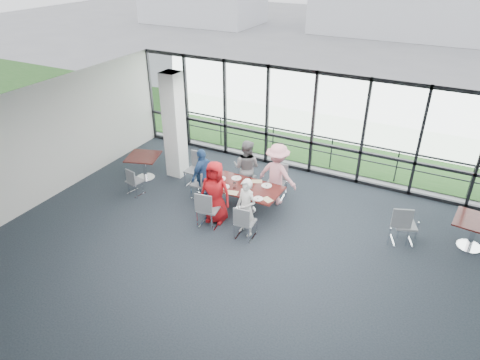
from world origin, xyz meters
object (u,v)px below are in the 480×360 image
at_px(diner_near_left, 215,192).
at_px(diner_near_right, 246,208).
at_px(diner_far_left, 246,168).
at_px(diner_far_right, 277,174).
at_px(chair_main_end, 199,184).
at_px(side_table_right, 476,225).
at_px(chair_main_fl, 246,177).
at_px(chair_main_nr, 246,222).
at_px(chair_spare_r, 405,225).
at_px(main_table, 245,191).
at_px(structural_column, 174,126).
at_px(side_table_left, 143,159).
at_px(chair_main_nl, 209,209).
at_px(chair_spare_lb, 195,171).
at_px(diner_end, 203,174).
at_px(chair_main_fr, 276,183).
at_px(chair_spare_la, 135,181).

distance_m(diner_near_left, diner_near_right, 0.97).
relative_size(diner_far_left, diner_far_right, 0.94).
bearing_deg(diner_near_right, chair_main_end, 168.91).
xyz_separation_m(side_table_right, chair_main_fl, (-5.90, -0.08, -0.18)).
bearing_deg(chair_main_nr, diner_far_right, 84.38).
relative_size(diner_near_left, chair_spare_r, 1.68).
bearing_deg(chair_main_nr, main_table, 112.46).
bearing_deg(structural_column, diner_far_right, -2.47).
height_order(diner_near_right, chair_main_nr, diner_near_right).
bearing_deg(diner_far_left, side_table_left, 7.47).
relative_size(chair_main_nl, chair_spare_lb, 0.97).
bearing_deg(diner_end, structural_column, -113.40).
height_order(diner_near_left, chair_spare_r, diner_near_left).
xyz_separation_m(chair_main_fr, chair_spare_r, (3.52, -0.47, 0.01)).
bearing_deg(chair_main_fl, side_table_right, -167.88).
height_order(diner_far_left, diner_end, diner_far_left).
height_order(diner_far_right, diner_end, diner_far_right).
xyz_separation_m(diner_far_left, chair_main_nl, (-0.12, -1.85, -0.34)).
bearing_deg(diner_far_right, chair_spare_r, -176.91).
xyz_separation_m(diner_near_right, chair_spare_r, (3.50, 1.40, -0.25)).
bearing_deg(chair_spare_la, diner_far_right, 32.54).
distance_m(chair_spare_la, chair_spare_lb, 1.73).
distance_m(diner_far_left, chair_spare_lb, 1.59).
bearing_deg(chair_main_fl, diner_far_left, 137.05).
relative_size(structural_column, diner_end, 2.11).
height_order(side_table_left, chair_main_end, chair_main_end).
relative_size(side_table_right, chair_spare_r, 1.04).
distance_m(diner_far_left, chair_main_nr, 2.15).
distance_m(diner_near_left, chair_main_nr, 1.13).
xyz_separation_m(diner_end, chair_spare_la, (-1.86, -0.69, -0.35)).
relative_size(diner_near_right, diner_far_left, 0.91).
bearing_deg(side_table_right, main_table, -169.17).
xyz_separation_m(side_table_left, chair_main_end, (2.08, -0.19, -0.22)).
xyz_separation_m(structural_column, diner_near_right, (3.29, -1.83, -0.85)).
height_order(diner_near_right, chair_spare_r, diner_near_right).
relative_size(diner_far_left, diner_end, 1.08).
bearing_deg(main_table, diner_far_right, 56.64).
distance_m(chair_main_nl, chair_main_fl, 1.96).
bearing_deg(main_table, chair_main_nl, -115.21).
height_order(side_table_right, chair_main_fl, chair_main_fl).
relative_size(chair_spare_la, chair_spare_r, 0.82).
bearing_deg(diner_near_right, side_table_right, 36.00).
distance_m(chair_main_nr, chair_main_end, 2.28).
relative_size(side_table_left, chair_main_nl, 1.17).
height_order(chair_main_fl, chair_main_fr, chair_main_fr).
relative_size(diner_far_left, chair_spare_lb, 1.63).
xyz_separation_m(diner_end, chair_main_fl, (0.87, 0.90, -0.30)).
height_order(chair_main_fr, chair_main_end, chair_main_fr).
height_order(diner_near_right, chair_main_end, diner_near_right).
bearing_deg(diner_near_right, chair_spare_la, -169.26).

